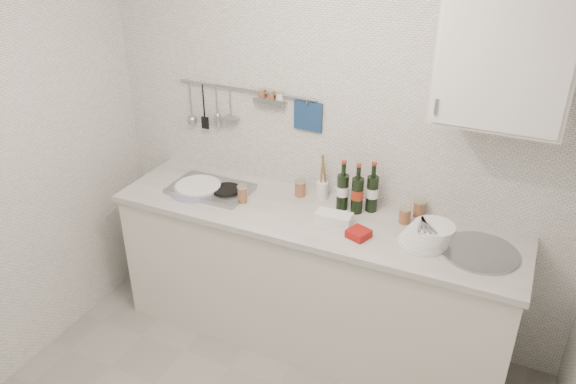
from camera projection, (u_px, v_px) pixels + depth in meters
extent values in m
cube|color=silver|center=(333.00, 144.00, 3.37)|extent=(3.00, 0.02, 2.50)
cube|color=silver|center=(311.00, 281.00, 3.51)|extent=(2.40, 0.60, 0.88)
cube|color=silver|center=(312.00, 217.00, 3.30)|extent=(2.44, 0.64, 0.04)
cube|color=black|center=(311.00, 327.00, 3.71)|extent=(2.34, 0.52, 0.10)
cube|color=#93969B|center=(211.00, 189.00, 3.54)|extent=(0.50, 0.32, 0.03)
cylinder|color=black|center=(194.00, 182.00, 3.58)|extent=(0.18, 0.18, 0.01)
cylinder|color=black|center=(227.00, 189.00, 3.49)|extent=(0.18, 0.18, 0.01)
cylinder|color=#93969B|center=(480.00, 252.00, 2.93)|extent=(0.40, 0.40, 0.02)
cylinder|color=#93969B|center=(478.00, 261.00, 2.96)|extent=(0.34, 0.34, 0.10)
cylinder|color=#93969B|center=(245.00, 90.00, 3.44)|extent=(0.95, 0.02, 0.02)
cube|color=navy|center=(308.00, 116.00, 3.35)|extent=(0.18, 0.02, 0.18)
cube|color=silver|center=(509.00, 50.00, 2.57)|extent=(0.60, 0.35, 0.70)
cube|color=white|center=(504.00, 59.00, 2.42)|extent=(0.56, 0.01, 0.66)
cylinder|color=#93969B|center=(436.00, 107.00, 2.63)|extent=(0.01, 0.01, 0.08)
cylinder|color=#495DA7|center=(195.00, 191.00, 3.54)|extent=(0.30, 0.30, 0.01)
cylinder|color=#495DA7|center=(196.00, 189.00, 3.53)|extent=(0.30, 0.30, 0.01)
cylinder|color=#495DA7|center=(197.00, 187.00, 3.53)|extent=(0.29, 0.29, 0.01)
cylinder|color=#495DA7|center=(198.00, 185.00, 3.52)|extent=(0.29, 0.29, 0.01)
cylinder|color=white|center=(423.00, 242.00, 3.01)|extent=(0.27, 0.27, 0.01)
cylinder|color=white|center=(424.00, 240.00, 3.01)|extent=(0.26, 0.26, 0.01)
cylinder|color=white|center=(426.00, 238.00, 3.00)|extent=(0.25, 0.25, 0.01)
cylinder|color=white|center=(427.00, 236.00, 3.00)|extent=(0.25, 0.25, 0.01)
cylinder|color=white|center=(429.00, 233.00, 2.99)|extent=(0.24, 0.24, 0.01)
cylinder|color=white|center=(431.00, 231.00, 2.99)|extent=(0.24, 0.24, 0.01)
cylinder|color=white|center=(433.00, 229.00, 2.98)|extent=(0.23, 0.23, 0.01)
cylinder|color=white|center=(434.00, 226.00, 2.97)|extent=(0.22, 0.22, 0.01)
cube|color=white|center=(334.00, 218.00, 3.19)|extent=(0.21, 0.11, 0.06)
cube|color=red|center=(359.00, 234.00, 3.06)|extent=(0.14, 0.14, 0.05)
cylinder|color=white|center=(322.00, 190.00, 3.45)|extent=(0.07, 0.07, 0.11)
cylinder|color=olive|center=(324.00, 171.00, 3.38)|extent=(0.03, 0.05, 0.21)
cylinder|color=olive|center=(322.00, 171.00, 3.40)|extent=(0.02, 0.04, 0.20)
cylinder|color=brown|center=(300.00, 189.00, 3.48)|extent=(0.07, 0.07, 0.09)
cylinder|color=tan|center=(300.00, 181.00, 3.45)|extent=(0.07, 0.07, 0.01)
cylinder|color=brown|center=(419.00, 209.00, 3.26)|extent=(0.07, 0.07, 0.09)
cylinder|color=tan|center=(420.00, 202.00, 3.23)|extent=(0.07, 0.07, 0.01)
cylinder|color=brown|center=(405.00, 216.00, 3.19)|extent=(0.07, 0.07, 0.08)
cylinder|color=tan|center=(406.00, 209.00, 3.17)|extent=(0.07, 0.07, 0.01)
cylinder|color=brown|center=(242.00, 195.00, 3.40)|extent=(0.06, 0.06, 0.10)
cylinder|color=tan|center=(242.00, 187.00, 3.38)|extent=(0.06, 0.06, 0.01)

